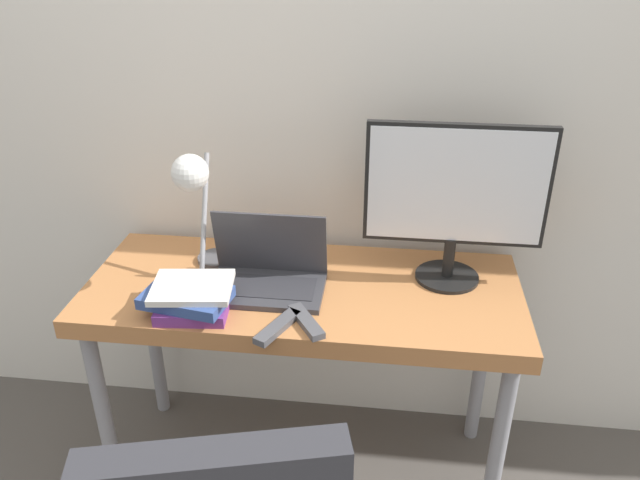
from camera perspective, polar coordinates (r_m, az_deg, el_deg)
wall_back at (r=2.09m, az=-0.36°, el=13.22°), size 8.00×0.05×2.60m
desk at (r=2.02m, az=-1.57°, el=-6.13°), size 1.37×0.57×0.78m
laptop at (r=1.95m, az=-4.82°, el=-3.05°), size 0.36×0.22×0.24m
monitor at (r=1.93m, az=12.29°, el=4.05°), size 0.55×0.20×0.51m
desk_lamp at (r=1.88m, az=-11.31°, el=4.45°), size 0.12×0.29×0.44m
book_stack at (r=1.86m, az=-11.82°, el=-5.28°), size 0.28×0.22×0.09m
tv_remote at (r=1.79m, az=-1.27°, el=-7.46°), size 0.13×0.17×0.02m
media_remote at (r=1.77m, az=-3.89°, el=-7.94°), size 0.11×0.18×0.02m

